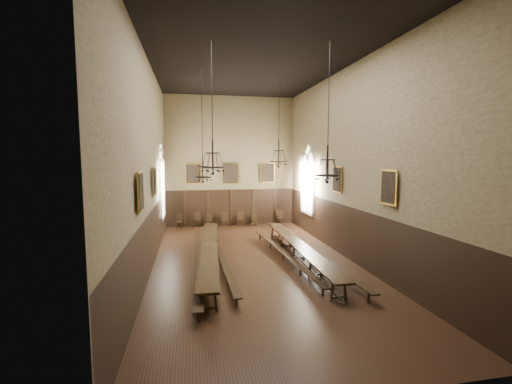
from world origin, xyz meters
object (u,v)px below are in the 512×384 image
object	(u,v)px
table_right	(299,252)
bench_right_inner	(283,255)
table_left	(210,255)
chair_7	(279,220)
chandelier_front_right	(327,167)
bench_left_outer	(198,261)
chair_0	(179,224)
chair_1	(197,223)
chandelier_front_left	(213,159)
chair_3	(225,223)
chandelier_back_right	(279,156)
bench_right_outer	(311,255)
chair_2	(209,223)
bench_left_inner	(222,260)
chandelier_back_left	(203,170)
chair_5	(254,222)
chair_4	(240,222)

from	to	relation	value
table_right	bench_right_inner	xyz separation A→B (m)	(-0.68, 0.16, -0.13)
bench_right_inner	table_left	bearing A→B (deg)	178.74
table_left	chair_7	size ratio (longest dim) A/B	10.81
chandelier_front_right	bench_left_outer	bearing A→B (deg)	151.66
chair_0	chair_1	world-z (taller)	chair_1
chandelier_front_left	chair_3	bearing A→B (deg)	81.93
chair_0	chandelier_back_right	size ratio (longest dim) A/B	0.20
chair_1	chandelier_back_right	world-z (taller)	chandelier_back_right
bench_right_outer	chair_0	size ratio (longest dim) A/B	11.23
chair_2	chandelier_back_right	world-z (taller)	chandelier_back_right
chandelier_front_left	chair_0	bearing A→B (deg)	98.77
bench_right_inner	chair_3	xyz separation A→B (m)	(-1.88, 8.33, 0.02)
bench_left_outer	chair_0	world-z (taller)	chair_0
bench_left_inner	bench_right_inner	xyz separation A→B (m)	(2.89, 0.30, 0.01)
table_right	chandelier_back_left	size ratio (longest dim) A/B	1.90
table_right	bench_right_outer	bearing A→B (deg)	-15.46
bench_right_inner	chandelier_back_left	world-z (taller)	chandelier_back_left
bench_left_outer	chair_0	xyz separation A→B (m)	(-1.04, 8.79, -0.03)
chandelier_back_right	chair_7	bearing A→B (deg)	74.59
chandelier_back_right	chandelier_front_right	world-z (taller)	same
chair_2	bench_left_inner	bearing A→B (deg)	-69.67
table_left	chair_5	size ratio (longest dim) A/B	12.45
chair_0	chair_1	size ratio (longest dim) A/B	0.91
chair_0	chair_2	bearing A→B (deg)	9.07
chandelier_back_left	bench_left_inner	bearing A→B (deg)	-73.85
chair_4	chair_2	bearing A→B (deg)	-167.84
table_right	chandelier_back_left	xyz separation A→B (m)	(-4.27, 2.24, 3.78)
chair_7	chandelier_back_left	xyz separation A→B (m)	(-5.60, -6.26, 3.87)
chair_0	chandelier_back_left	size ratio (longest dim) A/B	0.17
table_left	chair_0	distance (m)	8.51
bench_left_outer	chandelier_front_left	distance (m)	4.82
bench_left_inner	chair_1	distance (m)	8.72
chair_4	chair_5	size ratio (longest dim) A/B	1.14
bench_right_inner	bench_right_outer	world-z (taller)	bench_right_outer
chair_2	bench_right_outer	bearing A→B (deg)	-44.39
chandelier_front_right	chair_1	bearing A→B (deg)	112.47
chair_1	chandelier_back_left	xyz separation A→B (m)	(0.24, -6.28, 3.86)
chair_3	chandelier_back_right	xyz separation A→B (m)	(2.18, -6.19, 4.58)
chandelier_back_left	chandelier_front_right	xyz separation A→B (m)	(4.44, -5.03, 0.26)
chandelier_front_left	chandelier_front_right	world-z (taller)	same
bench_left_inner	table_right	bearing A→B (deg)	2.25
chair_0	chair_3	world-z (taller)	chair_3
chair_1	bench_right_inner	bearing A→B (deg)	-54.22
bench_left_inner	chair_7	bearing A→B (deg)	60.42
bench_right_inner	chandelier_front_left	xyz separation A→B (m)	(-3.36, -2.15, 4.48)
bench_right_inner	chandelier_back_right	distance (m)	5.07
bench_left_outer	chandelier_front_left	size ratio (longest dim) A/B	2.28
table_left	chandelier_back_right	world-z (taller)	chandelier_back_right
bench_right_inner	chair_7	bearing A→B (deg)	76.45
table_left	chair_3	size ratio (longest dim) A/B	11.51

